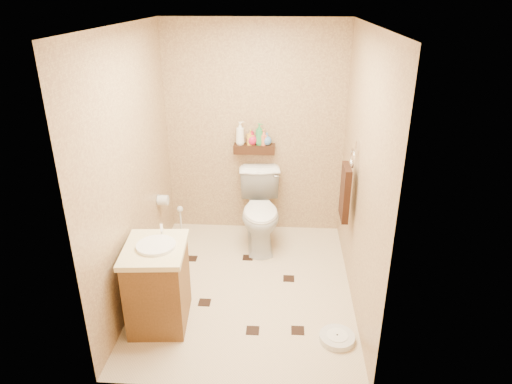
{
  "coord_description": "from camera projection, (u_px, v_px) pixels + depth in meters",
  "views": [
    {
      "loc": [
        0.33,
        -3.67,
        2.64
      ],
      "look_at": [
        0.08,
        0.25,
        0.9
      ],
      "focal_mm": 32.0,
      "sensor_mm": 36.0,
      "label": 1
    }
  ],
  "objects": [
    {
      "name": "toilet_brush",
      "position": [
        181.0,
        228.0,
        5.22
      ],
      "size": [
        0.1,
        0.1,
        0.43
      ],
      "color": "#1B6F63",
      "rests_on": "ground"
    },
    {
      "name": "bottle_b",
      "position": [
        250.0,
        137.0,
        5.04
      ],
      "size": [
        0.09,
        0.09,
        0.17
      ],
      "primitive_type": "imported",
      "rotation": [
        0.0,
        0.0,
        0.24
      ],
      "color": "gold",
      "rests_on": "wall_shelf"
    },
    {
      "name": "wall_shelf",
      "position": [
        254.0,
        149.0,
        5.09
      ],
      "size": [
        0.46,
        0.14,
        0.1
      ],
      "primitive_type": "cube",
      "color": "#381B0F",
      "rests_on": "wall_back"
    },
    {
      "name": "towel_ring",
      "position": [
        346.0,
        190.0,
        4.23
      ],
      "size": [
        0.12,
        0.3,
        0.76
      ],
      "color": "silver",
      "rests_on": "wall_right"
    },
    {
      "name": "ceiling",
      "position": [
        244.0,
        25.0,
        3.47
      ],
      "size": [
        2.0,
        2.5,
        0.02
      ],
      "primitive_type": "cube",
      "color": "silver",
      "rests_on": "wall_back"
    },
    {
      "name": "vanity",
      "position": [
        158.0,
        283.0,
        3.84
      ],
      "size": [
        0.54,
        0.64,
        0.85
      ],
      "rotation": [
        0.0,
        0.0,
        0.08
      ],
      "color": "brown",
      "rests_on": "ground"
    },
    {
      "name": "toilet_paper",
      "position": [
        163.0,
        200.0,
        4.84
      ],
      "size": [
        0.12,
        0.11,
        0.12
      ],
      "color": "silver",
      "rests_on": "wall_left"
    },
    {
      "name": "bottle_c",
      "position": [
        252.0,
        138.0,
        5.04
      ],
      "size": [
        0.16,
        0.16,
        0.16
      ],
      "primitive_type": "imported",
      "rotation": [
        0.0,
        0.0,
        0.34
      ],
      "color": "red",
      "rests_on": "wall_shelf"
    },
    {
      "name": "bottle_f",
      "position": [
        267.0,
        139.0,
        5.04
      ],
      "size": [
        0.13,
        0.13,
        0.14
      ],
      "primitive_type": "imported",
      "rotation": [
        0.0,
        0.0,
        3.38
      ],
      "color": "#497AB6",
      "rests_on": "wall_shelf"
    },
    {
      "name": "bottle_d",
      "position": [
        259.0,
        134.0,
        5.02
      ],
      "size": [
        0.13,
        0.13,
        0.24
      ],
      "primitive_type": "imported",
      "rotation": [
        0.0,
        0.0,
        1.09
      ],
      "color": "#2E8C49",
      "rests_on": "wall_shelf"
    },
    {
      "name": "wall_back",
      "position": [
        255.0,
        131.0,
        5.09
      ],
      "size": [
        2.0,
        0.04,
        2.4
      ],
      "primitive_type": "cube",
      "color": "tan",
      "rests_on": "ground"
    },
    {
      "name": "bottle_a",
      "position": [
        240.0,
        133.0,
        5.03
      ],
      "size": [
        0.13,
        0.13,
        0.26
      ],
      "primitive_type": "imported",
      "rotation": [
        0.0,
        0.0,
        2.01
      ],
      "color": "white",
      "rests_on": "wall_shelf"
    },
    {
      "name": "bottle_e",
      "position": [
        263.0,
        137.0,
        5.03
      ],
      "size": [
        0.11,
        0.11,
        0.18
      ],
      "primitive_type": "imported",
      "rotation": [
        0.0,
        0.0,
        5.53
      ],
      "color": "#FB7E53",
      "rests_on": "wall_shelf"
    },
    {
      "name": "wall_left",
      "position": [
        132.0,
        169.0,
        4.01
      ],
      "size": [
        0.04,
        2.5,
        2.4
      ],
      "primitive_type": "cube",
      "color": "tan",
      "rests_on": "ground"
    },
    {
      "name": "wall_right",
      "position": [
        362.0,
        175.0,
        3.89
      ],
      "size": [
        0.04,
        2.5,
        2.4
      ],
      "primitive_type": "cube",
      "color": "tan",
      "rests_on": "ground"
    },
    {
      "name": "bathroom_scale",
      "position": [
        337.0,
        338.0,
        3.74
      ],
      "size": [
        0.36,
        0.36,
        0.06
      ],
      "rotation": [
        0.0,
        0.0,
        0.27
      ],
      "color": "silver",
      "rests_on": "ground"
    },
    {
      "name": "wall_front",
      "position": [
        228.0,
        245.0,
        2.81
      ],
      "size": [
        2.0,
        0.04,
        2.4
      ],
      "primitive_type": "cube",
      "color": "tan",
      "rests_on": "ground"
    },
    {
      "name": "floor_accents",
      "position": [
        246.0,
        290.0,
        4.38
      ],
      "size": [
        1.23,
        1.25,
        0.01
      ],
      "color": "black",
      "rests_on": "ground"
    },
    {
      "name": "ground",
      "position": [
        246.0,
        287.0,
        4.44
      ],
      "size": [
        2.5,
        2.5,
        0.0
      ],
      "primitive_type": "plane",
      "color": "beige",
      "rests_on": "ground"
    },
    {
      "name": "toilet",
      "position": [
        261.0,
        211.0,
        5.02
      ],
      "size": [
        0.54,
        0.85,
        0.82
      ],
      "primitive_type": "imported",
      "rotation": [
        0.0,
        0.0,
        0.1
      ],
      "color": "white",
      "rests_on": "ground"
    }
  ]
}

